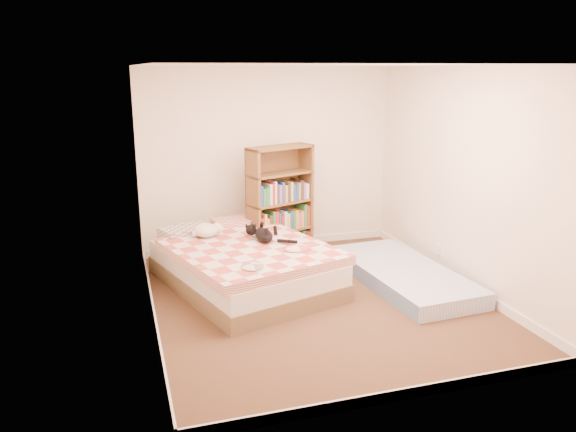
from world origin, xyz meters
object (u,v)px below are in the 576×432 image
object	(u,v)px
floor_mattress	(403,275)
black_cat	(263,234)
white_dog	(206,230)
bed	(243,263)
bookshelf	(280,217)

from	to	relation	value
floor_mattress	black_cat	world-z (taller)	black_cat
black_cat	white_dog	world-z (taller)	black_cat
bed	black_cat	bearing A→B (deg)	-9.18
bed	floor_mattress	size ratio (longest dim) A/B	1.20
bookshelf	white_dog	size ratio (longest dim) A/B	3.46
bed	floor_mattress	world-z (taller)	bed
bookshelf	floor_mattress	xyz separation A→B (m)	(1.13, -1.34, -0.46)
black_cat	white_dog	distance (m)	0.69
bookshelf	white_dog	distance (m)	1.17
bookshelf	floor_mattress	world-z (taller)	bookshelf
floor_mattress	bed	bearing A→B (deg)	161.59
bed	black_cat	distance (m)	0.41
black_cat	bed	bearing A→B (deg)	161.36
bed	bookshelf	xyz separation A→B (m)	(0.70, 0.86, 0.29)
floor_mattress	white_dog	size ratio (longest dim) A/B	4.82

